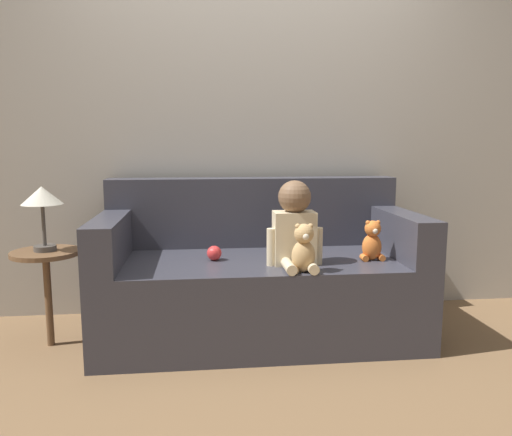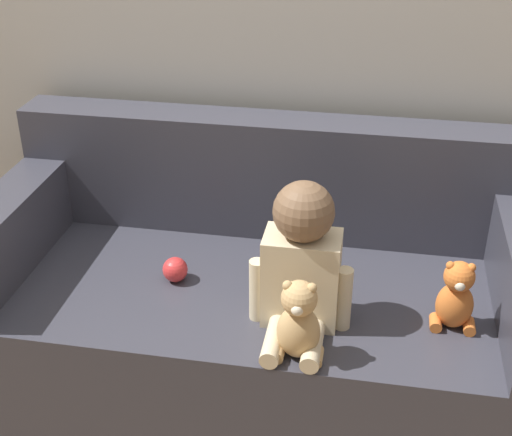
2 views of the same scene
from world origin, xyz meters
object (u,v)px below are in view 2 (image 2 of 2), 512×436
plush_toy_side (456,297)px  toy_ball (175,270)px  couch (259,305)px  teddy_bear_brown (299,322)px  person_baby (301,262)px

plush_toy_side → toy_ball: bearing=174.0°
toy_ball → couch: bearing=21.8°
couch → teddy_bear_brown: bearing=-66.1°
person_baby → teddy_bear_brown: (0.02, -0.17, -0.09)m
teddy_bear_brown → toy_ball: teddy_bear_brown is taller
couch → teddy_bear_brown: size_ratio=7.21×
person_baby → teddy_bear_brown: 0.19m
toy_ball → plush_toy_side: bearing=-6.0°
person_baby → toy_ball: size_ratio=5.50×
person_baby → toy_ball: person_baby is taller
teddy_bear_brown → plush_toy_side: size_ratio=1.11×
person_baby → plush_toy_side: bearing=6.3°
couch → toy_ball: 0.34m
person_baby → teddy_bear_brown: person_baby is taller
plush_toy_side → toy_ball: size_ratio=2.74×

